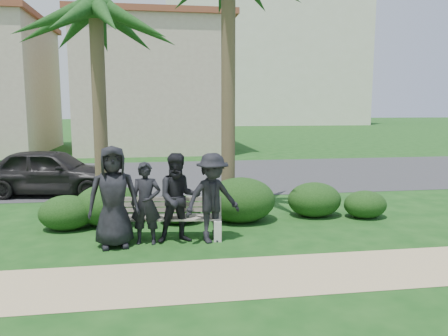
{
  "coord_description": "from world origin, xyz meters",
  "views": [
    {
      "loc": [
        -0.97,
        -7.94,
        2.55
      ],
      "look_at": [
        0.43,
        1.0,
        1.25
      ],
      "focal_mm": 35.0,
      "sensor_mm": 36.0,
      "label": 1
    }
  ],
  "objects": [
    {
      "name": "man_b",
      "position": [
        -1.18,
        0.05,
        0.76
      ],
      "size": [
        0.6,
        0.44,
        1.53
      ],
      "primitive_type": "imported",
      "rotation": [
        0.0,
        0.0,
        -0.14
      ],
      "color": "black",
      "rests_on": "ground"
    },
    {
      "name": "hedge_b",
      "position": [
        -2.02,
        1.51,
        0.46
      ],
      "size": [
        1.4,
        1.16,
        0.91
      ],
      "primitive_type": "ellipsoid",
      "color": "black",
      "rests_on": "ground"
    },
    {
      "name": "ground",
      "position": [
        0.0,
        0.0,
        0.0
      ],
      "size": [
        160.0,
        160.0,
        0.0
      ],
      "primitive_type": "plane",
      "color": "#133E11",
      "rests_on": "ground"
    },
    {
      "name": "park_bench",
      "position": [
        -0.82,
        0.33,
        0.34
      ],
      "size": [
        2.22,
        0.78,
        0.75
      ],
      "rotation": [
        0.0,
        0.0,
        -0.14
      ],
      "color": "#A49689",
      "rests_on": "ground"
    },
    {
      "name": "car_a",
      "position": [
        -3.96,
        5.03,
        0.67
      ],
      "size": [
        4.13,
        2.17,
        1.34
      ],
      "primitive_type": "imported",
      "rotation": [
        0.0,
        0.0,
        1.42
      ],
      "color": "black",
      "rests_on": "ground"
    },
    {
      "name": "footpath",
      "position": [
        0.0,
        -1.8,
        0.0
      ],
      "size": [
        30.0,
        1.6,
        0.01
      ],
      "primitive_type": "cube",
      "color": "tan",
      "rests_on": "ground"
    },
    {
      "name": "man_a",
      "position": [
        -1.75,
        -0.05,
        0.92
      ],
      "size": [
        0.98,
        0.71,
        1.85
      ],
      "primitive_type": "imported",
      "rotation": [
        0.0,
        0.0,
        0.14
      ],
      "color": "black",
      "rests_on": "ground"
    },
    {
      "name": "hedge_f",
      "position": [
        3.74,
        1.23,
        0.32
      ],
      "size": [
        0.98,
        0.81,
        0.64
      ],
      "primitive_type": "ellipsoid",
      "color": "black",
      "rests_on": "ground"
    },
    {
      "name": "hedge_e",
      "position": [
        2.64,
        1.55,
        0.41
      ],
      "size": [
        1.25,
        1.03,
        0.81
      ],
      "primitive_type": "ellipsoid",
      "color": "black",
      "rests_on": "ground"
    },
    {
      "name": "hedge_c",
      "position": [
        -0.49,
        1.41,
        0.31
      ],
      "size": [
        0.97,
        0.8,
        0.63
      ],
      "primitive_type": "ellipsoid",
      "color": "black",
      "rests_on": "ground"
    },
    {
      "name": "hedge_d",
      "position": [
        0.86,
        1.37,
        0.5
      ],
      "size": [
        1.54,
        1.27,
        1.01
      ],
      "primitive_type": "ellipsoid",
      "color": "black",
      "rests_on": "ground"
    },
    {
      "name": "palm_left",
      "position": [
        -2.24,
        2.55,
        4.65
      ],
      "size": [
        3.0,
        3.0,
        5.62
      ],
      "color": "brown",
      "rests_on": "ground"
    },
    {
      "name": "stucco_bldg_right",
      "position": [
        -1.0,
        18.0,
        3.66
      ],
      "size": [
        8.4,
        8.4,
        7.3
      ],
      "color": "#BAA88B",
      "rests_on": "ground"
    },
    {
      "name": "hedge_a",
      "position": [
        -2.84,
        1.29,
        0.37
      ],
      "size": [
        1.12,
        0.93,
        0.73
      ],
      "primitive_type": "ellipsoid",
      "color": "black",
      "rests_on": "ground"
    },
    {
      "name": "asphalt_street",
      "position": [
        0.0,
        8.0,
        0.0
      ],
      "size": [
        160.0,
        8.0,
        0.01
      ],
      "primitive_type": "cube",
      "color": "#2D2D30",
      "rests_on": "ground"
    },
    {
      "name": "man_c",
      "position": [
        -0.57,
        0.05,
        0.84
      ],
      "size": [
        0.87,
        0.7,
        1.68
      ],
      "primitive_type": "imported",
      "rotation": [
        0.0,
        0.0,
        0.08
      ],
      "color": "black",
      "rests_on": "ground"
    },
    {
      "name": "man_d",
      "position": [
        0.05,
        -0.04,
        0.84
      ],
      "size": [
        1.23,
        0.94,
        1.68
      ],
      "primitive_type": "imported",
      "rotation": [
        0.0,
        0.0,
        0.33
      ],
      "color": "black",
      "rests_on": "ground"
    },
    {
      "name": "hotel_tower",
      "position": [
        14.0,
        55.0,
        13.41
      ],
      "size": [
        26.0,
        18.0,
        37.3
      ],
      "color": "#EAE3C4",
      "rests_on": "ground"
    }
  ]
}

